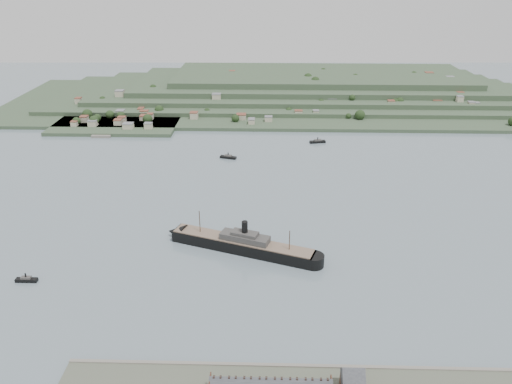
{
  "coord_description": "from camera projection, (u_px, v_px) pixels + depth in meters",
  "views": [
    {
      "loc": [
        -11.73,
        -336.21,
        182.14
      ],
      "look_at": [
        -22.31,
        30.0,
        13.4
      ],
      "focal_mm": 35.0,
      "sensor_mm": 36.0,
      "label": 1
    }
  ],
  "objects": [
    {
      "name": "gabled_building",
      "position": [
        352.0,
        381.0,
        228.1
      ],
      "size": [
        10.4,
        10.18,
        14.09
      ],
      "color": "#4B2B1B",
      "rests_on": "ground"
    },
    {
      "name": "ferry_east",
      "position": [
        318.0,
        141.0,
        553.74
      ],
      "size": [
        18.15,
        8.35,
        6.57
      ],
      "color": "black",
      "rests_on": "ground"
    },
    {
      "name": "ferry_west",
      "position": [
        228.0,
        157.0,
        509.67
      ],
      "size": [
        17.47,
        9.02,
        6.31
      ],
      "color": "black",
      "rests_on": "ground"
    },
    {
      "name": "steamship",
      "position": [
        238.0,
        244.0,
        345.36
      ],
      "size": [
        112.46,
        50.33,
        28.0
      ],
      "color": "black",
      "rests_on": "ground"
    },
    {
      "name": "tugboat",
      "position": [
        26.0,
        280.0,
        312.54
      ],
      "size": [
        13.58,
        3.63,
        6.11
      ],
      "color": "black",
      "rests_on": "ground"
    },
    {
      "name": "far_peninsula",
      "position": [
        297.0,
        90.0,
        732.33
      ],
      "size": [
        760.0,
        309.0,
        30.0
      ],
      "color": "#2F432C",
      "rests_on": "ground"
    },
    {
      "name": "ground",
      "position": [
        284.0,
        225.0,
        381.14
      ],
      "size": [
        1400.0,
        1400.0,
        0.0
      ],
      "primitive_type": "plane",
      "color": "slate",
      "rests_on": "ground"
    }
  ]
}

